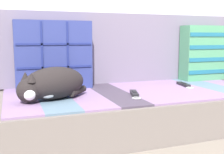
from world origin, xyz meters
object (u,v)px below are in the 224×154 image
object	(u,v)px
game_remote_near	(184,85)
couch	(148,117)
throw_pillow_quilted	(54,55)
game_remote_far	(134,94)
sleeping_cat	(51,84)
throw_pillow_striped	(204,53)

from	to	relation	value
game_remote_near	couch	bearing A→B (deg)	-177.19
throw_pillow_quilted	game_remote_far	distance (m)	0.59
couch	sleeping_cat	xyz separation A→B (m)	(-0.64, -0.11, 0.27)
sleeping_cat	throw_pillow_striped	bearing A→B (deg)	14.97
sleeping_cat	game_remote_near	size ratio (longest dim) A/B	1.99
throw_pillow_striped	throw_pillow_quilted	bearing A→B (deg)	179.97
game_remote_near	game_remote_far	bearing A→B (deg)	-159.26
couch	throw_pillow_quilted	size ratio (longest dim) A/B	3.92
throw_pillow_quilted	sleeping_cat	world-z (taller)	throw_pillow_quilted
couch	sleeping_cat	distance (m)	0.70
throw_pillow_quilted	throw_pillow_striped	size ratio (longest dim) A/B	1.15
throw_pillow_quilted	game_remote_far	xyz separation A→B (m)	(0.40, -0.38, -0.21)
throw_pillow_quilted	game_remote_near	xyz separation A→B (m)	(0.85, -0.21, -0.21)
throw_pillow_striped	sleeping_cat	size ratio (longest dim) A/B	1.05
throw_pillow_quilted	sleeping_cat	size ratio (longest dim) A/B	1.20
throw_pillow_striped	sleeping_cat	distance (m)	1.28
couch	throw_pillow_striped	distance (m)	0.75
sleeping_cat	game_remote_far	size ratio (longest dim) A/B	2.02
throw_pillow_striped	game_remote_near	world-z (taller)	throw_pillow_striped
throw_pillow_quilted	game_remote_near	distance (m)	0.90
game_remote_near	sleeping_cat	bearing A→B (deg)	-172.30
couch	game_remote_near	world-z (taller)	game_remote_near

